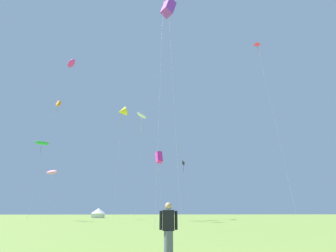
% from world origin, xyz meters
% --- Properties ---
extents(kite_pink_parafoil, '(3.22, 3.05, 9.48)m').
position_xyz_m(kite_pink_parafoil, '(-21.67, 45.70, 8.93)').
color(kite_pink_parafoil, pink).
rests_on(kite_pink_parafoil, ground).
extents(kite_red_diamond, '(2.19, 1.72, 38.15)m').
position_xyz_m(kite_red_diamond, '(21.15, 38.33, 35.06)').
color(kite_red_diamond, red).
rests_on(kite_red_diamond, ground).
extents(kite_black_diamond, '(1.61, 3.01, 14.62)m').
position_xyz_m(kite_black_diamond, '(6.94, 58.71, 13.36)').
color(kite_black_diamond, black).
rests_on(kite_black_diamond, ground).
extents(kite_yellow_delta, '(2.26, 2.12, 20.93)m').
position_xyz_m(kite_yellow_delta, '(-8.20, 39.53, 19.87)').
color(kite_yellow_delta, yellow).
rests_on(kite_yellow_delta, ground).
extents(kite_magenta_box, '(1.70, 2.90, 14.24)m').
position_xyz_m(kite_magenta_box, '(-0.36, 47.90, 12.90)').
color(kite_magenta_box, '#E02DA3').
rests_on(kite_magenta_box, ground).
extents(kite_magenta_parafoil, '(3.54, 4.10, 37.23)m').
position_xyz_m(kite_magenta_parafoil, '(-22.61, 48.92, 36.46)').
color(kite_magenta_parafoil, '#E02DA3').
rests_on(kite_magenta_parafoil, ground).
extents(kite_white_parafoil, '(3.56, 4.31, 26.22)m').
position_xyz_m(kite_white_parafoil, '(-4.64, 54.45, 25.43)').
color(kite_white_parafoil, white).
rests_on(kite_white_parafoil, ground).
extents(kite_purple_box, '(2.17, 2.00, 27.28)m').
position_xyz_m(kite_purple_box, '(-1.22, 19.63, 25.95)').
color(kite_purple_box, purple).
rests_on(kite_purple_box, ground).
extents(kite_orange_box, '(2.71, 1.70, 30.54)m').
position_xyz_m(kite_orange_box, '(-27.69, 58.50, 29.57)').
color(kite_orange_box, orange).
rests_on(kite_orange_box, ground).
extents(kite_green_parafoil, '(2.74, 3.21, 14.37)m').
position_xyz_m(kite_green_parafoil, '(-23.22, 42.53, 13.93)').
color(kite_green_parafoil, green).
rests_on(kite_green_parafoil, ground).
extents(person_spectator, '(0.57, 0.28, 1.73)m').
position_xyz_m(person_spectator, '(-2.80, 4.56, 0.85)').
color(person_spectator, '#565B66').
rests_on(person_spectator, ground).
extents(festival_tent_center, '(4.02, 4.02, 2.62)m').
position_xyz_m(festival_tent_center, '(-16.13, 70.45, 1.45)').
color(festival_tent_center, white).
rests_on(festival_tent_center, ground).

